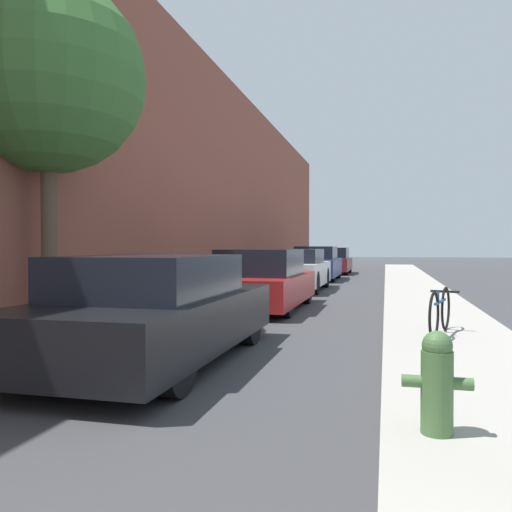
{
  "coord_description": "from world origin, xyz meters",
  "views": [
    {
      "loc": [
        1.93,
        1.59,
        1.47
      ],
      "look_at": [
        -0.31,
        10.55,
        1.3
      ],
      "focal_mm": 36.42,
      "sensor_mm": 36.0,
      "label": 1
    }
  ],
  "objects_px": {
    "parked_car_white": "(299,270)",
    "parked_car_navy": "(317,264)",
    "street_tree_near": "(48,77)",
    "fire_hydrant": "(437,381)",
    "parked_car_red": "(263,281)",
    "parked_car_maroon": "(332,261)",
    "parked_car_black": "(156,310)",
    "bicycle": "(440,311)"
  },
  "relations": [
    {
      "from": "fire_hydrant",
      "to": "bicycle",
      "type": "height_order",
      "value": "fire_hydrant"
    },
    {
      "from": "parked_car_white",
      "to": "parked_car_navy",
      "type": "bearing_deg",
      "value": 91.06
    },
    {
      "from": "parked_car_maroon",
      "to": "street_tree_near",
      "type": "height_order",
      "value": "street_tree_near"
    },
    {
      "from": "parked_car_navy",
      "to": "bicycle",
      "type": "bearing_deg",
      "value": -75.36
    },
    {
      "from": "parked_car_black",
      "to": "parked_car_maroon",
      "type": "distance_m",
      "value": 22.17
    },
    {
      "from": "parked_car_black",
      "to": "parked_car_navy",
      "type": "bearing_deg",
      "value": 90.37
    },
    {
      "from": "parked_car_black",
      "to": "street_tree_near",
      "type": "relative_size",
      "value": 0.79
    },
    {
      "from": "parked_car_black",
      "to": "fire_hydrant",
      "type": "relative_size",
      "value": 6.14
    },
    {
      "from": "parked_car_black",
      "to": "parked_car_red",
      "type": "bearing_deg",
      "value": 89.71
    },
    {
      "from": "parked_car_white",
      "to": "fire_hydrant",
      "type": "xyz_separation_m",
      "value": [
        3.2,
        -13.3,
        -0.17
      ]
    },
    {
      "from": "parked_car_white",
      "to": "fire_hydrant",
      "type": "relative_size",
      "value": 6.09
    },
    {
      "from": "fire_hydrant",
      "to": "bicycle",
      "type": "relative_size",
      "value": 0.45
    },
    {
      "from": "street_tree_near",
      "to": "parked_car_maroon",
      "type": "bearing_deg",
      "value": 82.76
    },
    {
      "from": "parked_car_navy",
      "to": "parked_car_black",
      "type": "bearing_deg",
      "value": -89.63
    },
    {
      "from": "parked_car_red",
      "to": "parked_car_maroon",
      "type": "distance_m",
      "value": 16.4
    },
    {
      "from": "parked_car_red",
      "to": "parked_car_white",
      "type": "bearing_deg",
      "value": 90.39
    },
    {
      "from": "parked_car_maroon",
      "to": "fire_hydrant",
      "type": "distance_m",
      "value": 24.52
    },
    {
      "from": "parked_car_red",
      "to": "parked_car_navy",
      "type": "height_order",
      "value": "parked_car_navy"
    },
    {
      "from": "parked_car_white",
      "to": "street_tree_near",
      "type": "bearing_deg",
      "value": -105.04
    },
    {
      "from": "parked_car_white",
      "to": "parked_car_navy",
      "type": "height_order",
      "value": "parked_car_navy"
    },
    {
      "from": "bicycle",
      "to": "parked_car_navy",
      "type": "bearing_deg",
      "value": 119.58
    },
    {
      "from": "parked_car_black",
      "to": "bicycle",
      "type": "xyz_separation_m",
      "value": [
        3.64,
        2.31,
        -0.18
      ]
    },
    {
      "from": "parked_car_black",
      "to": "parked_car_navy",
      "type": "relative_size",
      "value": 1.06
    },
    {
      "from": "parked_car_white",
      "to": "street_tree_near",
      "type": "xyz_separation_m",
      "value": [
        -2.6,
        -9.68,
        3.6
      ]
    },
    {
      "from": "parked_car_red",
      "to": "parked_car_maroon",
      "type": "xyz_separation_m",
      "value": [
        -0.01,
        16.4,
        0.01
      ]
    },
    {
      "from": "parked_car_black",
      "to": "parked_car_white",
      "type": "height_order",
      "value": "parked_car_white"
    },
    {
      "from": "parked_car_white",
      "to": "fire_hydrant",
      "type": "bearing_deg",
      "value": -76.47
    },
    {
      "from": "parked_car_red",
      "to": "parked_car_white",
      "type": "height_order",
      "value": "parked_car_red"
    },
    {
      "from": "parked_car_black",
      "to": "bicycle",
      "type": "bearing_deg",
      "value": 32.39
    },
    {
      "from": "parked_car_red",
      "to": "parked_car_white",
      "type": "relative_size",
      "value": 0.99
    },
    {
      "from": "parked_car_navy",
      "to": "fire_hydrant",
      "type": "xyz_separation_m",
      "value": [
        3.3,
        -18.82,
        -0.2
      ]
    },
    {
      "from": "parked_car_black",
      "to": "parked_car_red",
      "type": "height_order",
      "value": "parked_car_red"
    },
    {
      "from": "parked_car_red",
      "to": "bicycle",
      "type": "relative_size",
      "value": 2.68
    },
    {
      "from": "parked_car_maroon",
      "to": "parked_car_navy",
      "type": "bearing_deg",
      "value": -91.32
    },
    {
      "from": "parked_car_white",
      "to": "bicycle",
      "type": "xyz_separation_m",
      "value": [
        3.65,
        -8.85,
        -0.2
      ]
    },
    {
      "from": "parked_car_black",
      "to": "parked_car_maroon",
      "type": "height_order",
      "value": "parked_car_maroon"
    },
    {
      "from": "parked_car_red",
      "to": "street_tree_near",
      "type": "relative_size",
      "value": 0.77
    },
    {
      "from": "parked_car_navy",
      "to": "bicycle",
      "type": "relative_size",
      "value": 2.58
    },
    {
      "from": "parked_car_white",
      "to": "street_tree_near",
      "type": "relative_size",
      "value": 0.78
    },
    {
      "from": "parked_car_maroon",
      "to": "fire_hydrant",
      "type": "bearing_deg",
      "value": -82.56
    },
    {
      "from": "parked_car_maroon",
      "to": "parked_car_red",
      "type": "bearing_deg",
      "value": -89.96
    },
    {
      "from": "street_tree_near",
      "to": "fire_hydrant",
      "type": "xyz_separation_m",
      "value": [
        5.8,
        -3.62,
        -3.78
      ]
    }
  ]
}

